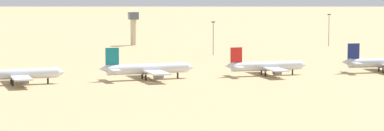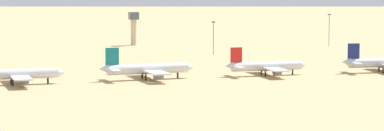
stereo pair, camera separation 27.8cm
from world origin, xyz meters
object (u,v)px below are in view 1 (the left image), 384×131
Objects in this scene: parked_jet_yellow_3 at (15,74)px; light_pole_west at (329,28)px; parked_jet_teal_4 at (147,69)px; parked_jet_red_5 at (266,66)px; parked_jet_navy_6 at (384,63)px; control_tower at (133,25)px; light_pole_mid at (213,36)px.

light_pole_west is (178.10, 125.43, 5.94)m from parked_jet_yellow_3.
light_pole_west reaches higher than parked_jet_teal_4.
parked_jet_red_5 is 2.02× the size of light_pole_west.
control_tower is (-72.88, 156.92, 6.96)m from parked_jet_navy_6.
light_pole_mid is (103.24, 92.49, 5.44)m from parked_jet_yellow_3.
control_tower is at bearing 119.28° from parked_jet_navy_6.
light_pole_west is at bearing 55.48° from parked_jet_red_5.
parked_jet_navy_6 is at bearing -65.09° from control_tower.
parked_jet_navy_6 is at bearing -102.86° from light_pole_west.
parked_jet_navy_6 is (150.03, 2.45, -0.05)m from parked_jet_yellow_3.
parked_jet_teal_4 is at bearing 1.41° from parked_jet_yellow_3.
parked_jet_red_5 is 1.94× the size of control_tower.
control_tower is at bearing 61.68° from parked_jet_yellow_3.
light_pole_mid is (3.91, 88.50, 5.66)m from parked_jet_red_5.
parked_jet_teal_4 is at bearing 179.09° from parked_jet_red_5.
control_tower is (26.62, 155.92, 6.77)m from parked_jet_teal_4.
light_pole_mid reaches higher than parked_jet_yellow_3.
parked_jet_teal_4 is 2.13× the size of control_tower.
light_pole_mid is (-46.79, 90.04, 5.49)m from parked_jet_navy_6.
control_tower is at bearing 161.42° from light_pole_west.
parked_jet_yellow_3 is 150.05m from parked_jet_navy_6.
parked_jet_yellow_3 is 50.64m from parked_jet_teal_4.
parked_jet_teal_4 is 158.32m from control_tower.
parked_jet_red_5 is at bearing -3.89° from parked_jet_teal_4.
light_pole_mid is at bearing 54.85° from parked_jet_teal_4.
parked_jet_teal_4 is 1.05× the size of parked_jet_navy_6.
parked_jet_red_5 is at bearing -92.53° from light_pole_mid.
light_pole_west is (100.96, -33.94, -0.98)m from control_tower.
parked_jet_teal_4 reaches higher than parked_jet_yellow_3.
parked_jet_yellow_3 is 217.92m from light_pole_west.
parked_jet_red_5 is (48.80, 0.54, -0.36)m from parked_jet_teal_4.
parked_jet_navy_6 is 2.03× the size of control_tower.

